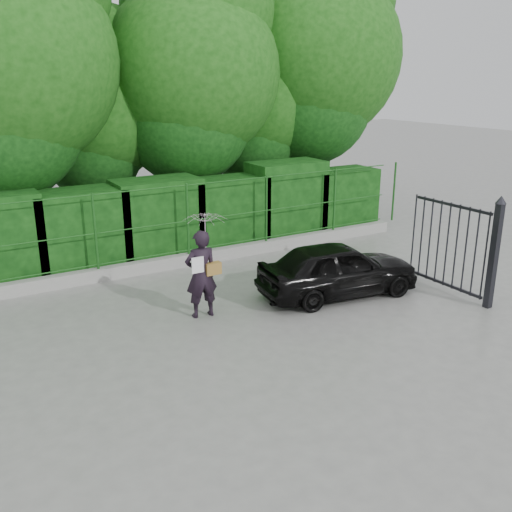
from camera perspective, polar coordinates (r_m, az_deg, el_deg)
ground at (r=10.72m, az=1.33°, el=-7.84°), size 80.00×80.00×0.00m
kerb at (r=14.41m, az=-8.16°, el=-0.58°), size 14.00×0.25×0.30m
fence at (r=14.20m, az=-7.52°, el=3.59°), size 14.13×0.06×1.80m
hedge at (r=15.06m, az=-9.80°, el=3.57°), size 14.20×1.20×2.24m
trees at (r=17.13m, az=-9.55°, el=17.44°), size 17.10×6.15×8.08m
gate at (r=12.74m, az=21.04°, el=0.86°), size 0.22×2.33×2.36m
woman at (r=11.14m, az=-5.25°, el=0.46°), size 0.92×0.88×2.10m
car at (r=12.48m, az=8.22°, el=-1.28°), size 3.70×1.88×1.21m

